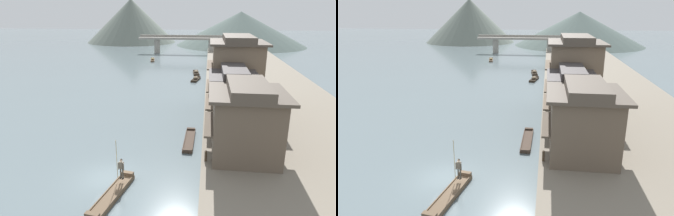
% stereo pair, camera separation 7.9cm
% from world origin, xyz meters
% --- Properties ---
extents(ground_plane, '(400.00, 400.00, 0.00)m').
position_xyz_m(ground_plane, '(0.00, 0.00, 0.00)').
color(ground_plane, slate).
extents(riverbank_right, '(18.00, 110.00, 0.90)m').
position_xyz_m(riverbank_right, '(16.26, 30.00, 0.45)').
color(riverbank_right, slate).
rests_on(riverbank_right, ground).
extents(boat_foreground_poled, '(1.94, 5.68, 0.56)m').
position_xyz_m(boat_foreground_poled, '(1.27, -2.42, 0.18)').
color(boat_foreground_poled, brown).
rests_on(boat_foreground_poled, ground).
extents(boatman_person, '(0.57, 0.32, 3.04)m').
position_xyz_m(boatman_person, '(1.52, -0.81, 1.57)').
color(boatman_person, black).
rests_on(boatman_person, boat_foreground_poled).
extents(boat_moored_nearest, '(1.76, 4.27, 0.73)m').
position_xyz_m(boat_moored_nearest, '(5.33, 36.21, 0.26)').
color(boat_moored_nearest, '#33281E').
rests_on(boat_moored_nearest, ground).
extents(boat_moored_second, '(1.01, 5.66, 0.37)m').
position_xyz_m(boat_moored_second, '(5.95, 7.87, 0.12)').
color(boat_moored_second, '#423328').
rests_on(boat_moored_second, ground).
extents(boat_moored_third, '(1.84, 5.51, 0.70)m').
position_xyz_m(boat_moored_third, '(-6.97, 58.69, 0.23)').
color(boat_moored_third, brown).
rests_on(boat_moored_third, ground).
extents(boat_moored_far, '(1.58, 4.63, 0.81)m').
position_xyz_m(boat_moored_far, '(5.15, 42.02, 0.29)').
color(boat_moored_far, '#33281E').
rests_on(boat_moored_far, ground).
extents(house_waterfront_nearest, '(6.34, 6.71, 6.14)m').
position_xyz_m(house_waterfront_nearest, '(10.69, 3.69, 3.91)').
color(house_waterfront_nearest, brown).
rests_on(house_waterfront_nearest, riverbank_right).
extents(house_waterfront_second, '(5.17, 6.65, 6.14)m').
position_xyz_m(house_waterfront_second, '(10.11, 10.22, 3.91)').
color(house_waterfront_second, '#75604C').
rests_on(house_waterfront_second, riverbank_right).
extents(house_waterfront_tall, '(6.80, 7.77, 8.74)m').
position_xyz_m(house_waterfront_tall, '(10.92, 17.37, 5.20)').
color(house_waterfront_tall, '#75604C').
rests_on(house_waterfront_tall, riverbank_right).
extents(mooring_post_dock_near, '(0.20, 0.20, 0.87)m').
position_xyz_m(mooring_post_dock_near, '(7.61, 2.13, 1.34)').
color(mooring_post_dock_near, '#473828').
rests_on(mooring_post_dock_near, riverbank_right).
extents(mooring_post_dock_mid, '(0.20, 0.20, 0.78)m').
position_xyz_m(mooring_post_dock_mid, '(7.61, 10.27, 1.29)').
color(mooring_post_dock_mid, '#473828').
rests_on(mooring_post_dock_mid, riverbank_right).
extents(mooring_post_dock_far, '(0.20, 0.20, 0.73)m').
position_xyz_m(mooring_post_dock_far, '(7.61, 17.13, 1.27)').
color(mooring_post_dock_far, '#473828').
rests_on(mooring_post_dock_far, riverbank_right).
extents(stone_bridge, '(27.58, 2.40, 5.46)m').
position_xyz_m(stone_bridge, '(0.00, 74.09, 3.63)').
color(stone_bridge, gray).
rests_on(stone_bridge, ground).
extents(hill_far_west, '(36.62, 36.62, 17.29)m').
position_xyz_m(hill_far_west, '(-24.71, 108.11, 8.64)').
color(hill_far_west, slate).
rests_on(hill_far_west, ground).
extents(hill_far_centre, '(47.79, 47.79, 12.26)m').
position_xyz_m(hill_far_centre, '(18.98, 100.28, 6.13)').
color(hill_far_centre, '#4C5B56').
rests_on(hill_far_centre, ground).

